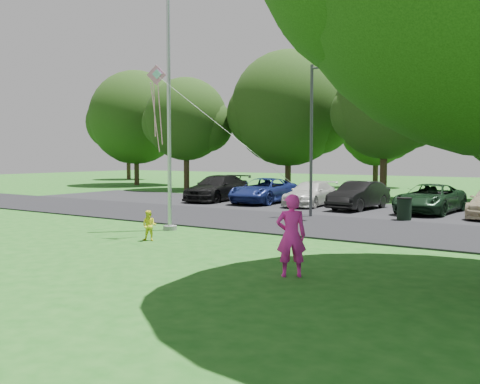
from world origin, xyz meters
The scene contains 11 objects.
ground centered at (0.00, 0.00, 0.00)m, with size 120.00×120.00×0.00m, color #1C5B18.
park_road centered at (0.00, 9.00, 0.03)m, with size 60.00×6.00×0.06m, color black.
parking_strip centered at (0.00, 15.50, 0.03)m, with size 42.00×7.00×0.06m, color black.
flagpole centered at (-3.50, 5.00, 4.17)m, with size 0.50×0.50×10.00m.
street_lamp centered at (-0.66, 11.32, 3.98)m, with size 1.86×0.42×6.63m.
trash_can centered at (2.89, 12.30, 0.50)m, with size 0.62×0.62×0.99m.
tree_row centered at (1.59, 24.23, 5.71)m, with size 64.35×11.94×10.88m.
parked_cars centered at (-0.86, 15.54, 0.75)m, with size 19.78×5.44×1.49m.
woman centered at (3.76, 0.81, 0.94)m, with size 0.68×0.45×1.88m, color #FF21AF.
child_yellow centered at (-2.40, 2.74, 0.49)m, with size 0.48×0.37×0.98m, color #FFF228.
kite centered at (-2.58, 3.44, 4.90)m, with size 6.79×2.97×3.58m.
Camera 1 is at (9.41, -9.76, 2.76)m, focal length 40.00 mm.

